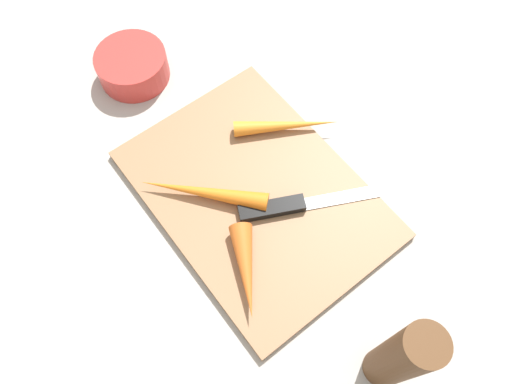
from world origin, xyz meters
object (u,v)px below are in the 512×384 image
knife (280,208)px  carrot_shortest (246,270)px  small_bowl (133,66)px  pepper_grinder (401,358)px  cutting_board (256,194)px  carrot_longest (204,192)px  carrot_medium (286,125)px

knife → carrot_shortest: carrot_shortest is taller
small_bowl → pepper_grinder: 0.56m
cutting_board → carrot_shortest: 0.12m
cutting_board → knife: bearing=13.4°
small_bowl → carrot_longest: bearing=-8.7°
knife → carrot_shortest: 0.10m
knife → carrot_longest: (-0.08, -0.07, 0.01)m
cutting_board → carrot_longest: size_ratio=2.05×
carrot_longest → knife: bearing=179.3°
small_bowl → cutting_board: bearing=4.4°
carrot_shortest → small_bowl: (-0.37, 0.06, -0.00)m
pepper_grinder → knife: bearing=172.3°
carrot_medium → small_bowl: size_ratio=1.39×
cutting_board → knife: (0.04, 0.01, 0.01)m
cutting_board → carrot_longest: (-0.04, -0.06, 0.02)m
carrot_shortest → carrot_medium: carrot_shortest is taller
knife → carrot_shortest: bearing=-128.0°
carrot_longest → pepper_grinder: bearing=144.9°
carrot_longest → cutting_board: bearing=-164.6°
knife → carrot_longest: carrot_longest is taller
carrot_medium → knife: bearing=-99.8°
knife → small_bowl: size_ratio=1.71×
carrot_shortest → knife: bearing=145.8°
knife → carrot_shortest: size_ratio=1.59×
cutting_board → pepper_grinder: size_ratio=2.00×
carrot_longest → pepper_grinder: 0.32m
carrot_longest → carrot_medium: size_ratio=1.15×
cutting_board → carrot_medium: size_ratio=2.35×
knife → carrot_longest: bearing=157.7°
knife → carrot_longest: 0.11m
knife → small_bowl: 0.33m
carrot_medium → pepper_grinder: (0.33, -0.12, 0.07)m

